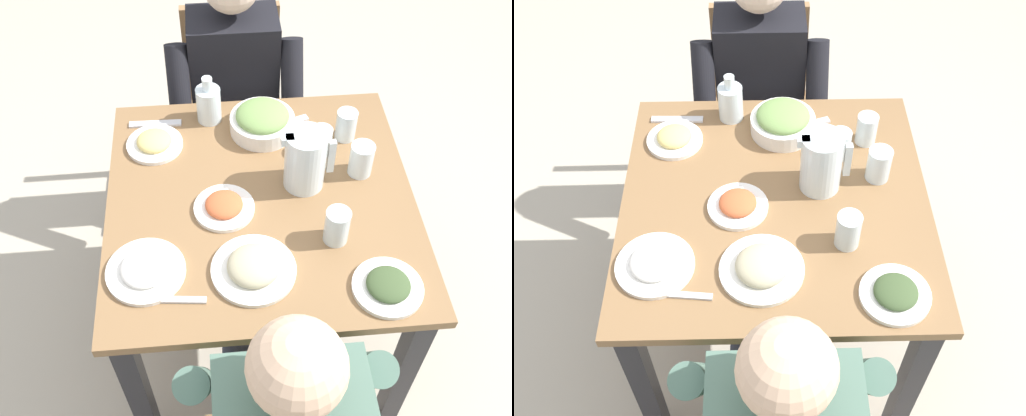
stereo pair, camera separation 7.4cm
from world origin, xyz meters
TOP-DOWN VIEW (x-y plane):
  - ground_plane at (0.00, 0.00)m, footprint 8.00×8.00m
  - dining_table at (0.00, 0.00)m, footprint 0.90×0.90m
  - chair_far at (-0.04, 0.79)m, footprint 0.40×0.40m
  - diner_near at (-0.00, -0.58)m, footprint 0.48×0.53m
  - diner_far at (-0.04, 0.58)m, footprint 0.48×0.53m
  - water_pitcher at (0.13, 0.05)m, footprint 0.16×0.12m
  - salad_bowl at (0.03, 0.29)m, footprint 0.21×0.21m
  - plate_beans at (-0.04, -0.25)m, footprint 0.23×0.23m
  - plate_yoghurt at (-0.33, -0.23)m, footprint 0.21×0.21m
  - plate_rice_curry at (-0.11, -0.03)m, footprint 0.18×0.18m
  - plate_fries at (-0.31, 0.25)m, footprint 0.18×0.18m
  - plate_dolmas at (0.30, -0.34)m, footprint 0.18×0.18m
  - water_glass_far_right at (0.20, 0.18)m, footprint 0.07×0.07m
  - water_glass_center at (0.19, -0.16)m, footprint 0.07×0.07m
  - water_glass_near_left at (0.31, 0.08)m, footprint 0.07×0.07m
  - water_glass_near_right at (0.29, 0.24)m, footprint 0.07×0.07m
  - oil_carafe at (-0.14, 0.36)m, footprint 0.08×0.08m
  - fork_near at (0.11, 0.31)m, footprint 0.17×0.08m
  - knife_near at (-0.26, -0.32)m, footprint 0.19×0.04m
  - fork_far at (-0.31, 0.35)m, footprint 0.17×0.03m

SIDE VIEW (x-z plane):
  - ground_plane at x=0.00m, z-range 0.00..0.00m
  - chair_far at x=-0.04m, z-range 0.05..0.91m
  - dining_table at x=0.00m, z-range 0.25..1.00m
  - diner_near at x=0.00m, z-range 0.05..1.20m
  - diner_far at x=-0.04m, z-range 0.05..1.20m
  - fork_near at x=0.11m, z-range 0.75..0.76m
  - knife_near at x=-0.26m, z-range 0.75..0.76m
  - fork_far at x=-0.31m, z-range 0.75..0.76m
  - plate_dolmas at x=0.30m, z-range 0.75..0.78m
  - plate_rice_curry at x=-0.11m, z-range 0.74..0.79m
  - plate_fries at x=-0.31m, z-range 0.74..0.79m
  - plate_yoghurt at x=-0.33m, z-range 0.74..0.79m
  - plate_beans at x=-0.04m, z-range 0.74..0.80m
  - salad_bowl at x=0.03m, z-range 0.75..0.84m
  - water_glass_far_right at x=0.20m, z-range 0.75..0.84m
  - water_glass_near_right at x=0.29m, z-range 0.75..0.85m
  - water_glass_near_left at x=0.31m, z-range 0.75..0.86m
  - water_glass_center at x=0.19m, z-range 0.75..0.86m
  - oil_carafe at x=-0.14m, z-range 0.72..0.89m
  - water_pitcher at x=0.13m, z-range 0.75..0.94m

